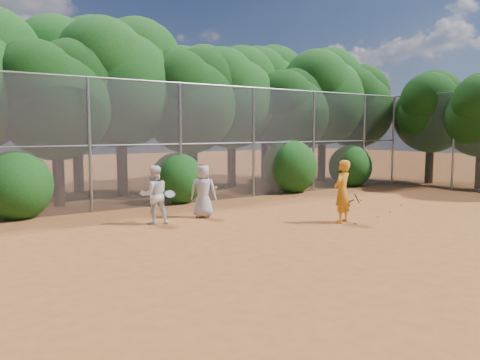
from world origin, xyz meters
TOP-DOWN VIEW (x-y plane):
  - ground at (0.00, 0.00)m, footprint 80.00×80.00m
  - fence_back at (-0.12, 6.00)m, footprint 20.05×0.09m
  - fence_side at (10.00, 3.00)m, footprint 0.09×6.09m
  - tree_2 at (-4.45, 7.83)m, footprint 3.99×3.47m
  - tree_3 at (-1.94, 8.84)m, footprint 4.89×4.26m
  - tree_4 at (0.55, 8.24)m, footprint 4.19×3.64m
  - tree_5 at (3.06, 9.04)m, footprint 4.51×3.92m
  - tree_6 at (5.55, 8.03)m, footprint 3.86×3.36m
  - tree_7 at (8.06, 8.64)m, footprint 4.77×4.14m
  - tree_8 at (10.05, 8.34)m, footprint 4.25×3.70m
  - tree_10 at (-2.93, 11.05)m, footprint 5.15×4.48m
  - tree_11 at (2.06, 10.64)m, footprint 4.64×4.03m
  - tree_12 at (6.56, 11.24)m, footprint 5.02×4.37m
  - tree_13 at (11.45, 5.03)m, footprint 3.86×3.36m
  - bush_0 at (-6.00, 6.30)m, footprint 2.00×2.00m
  - bush_1 at (-1.00, 6.30)m, footprint 1.80×1.80m
  - bush_2 at (4.00, 6.30)m, footprint 2.20×2.20m
  - bush_3 at (7.50, 6.30)m, footprint 1.90×1.90m
  - player_yellow at (1.01, 0.64)m, footprint 0.86×0.65m
  - player_teen at (-1.64, 3.41)m, footprint 0.87×0.83m
  - player_white at (-3.16, 3.31)m, footprint 0.91×0.83m
  - ball_0 at (3.33, 0.88)m, footprint 0.07×0.07m
  - ball_1 at (4.48, 3.01)m, footprint 0.07×0.07m
  - ball_2 at (2.36, 0.56)m, footprint 0.07×0.07m
  - ball_3 at (4.73, 1.54)m, footprint 0.07×0.07m
  - ball_4 at (1.14, 0.26)m, footprint 0.07×0.07m
  - ball_5 at (3.07, 4.81)m, footprint 0.07×0.07m

SIDE VIEW (x-z plane):
  - ground at x=0.00m, z-range 0.00..0.00m
  - ball_0 at x=3.33m, z-range 0.00..0.07m
  - ball_1 at x=4.48m, z-range 0.00..0.07m
  - ball_2 at x=2.36m, z-range 0.00..0.07m
  - ball_3 at x=4.73m, z-range 0.00..0.07m
  - ball_4 at x=1.14m, z-range 0.00..0.07m
  - ball_5 at x=3.07m, z-range 0.00..0.07m
  - player_teen at x=-1.64m, z-range 0.00..1.53m
  - player_white at x=-3.16m, z-range 0.00..1.54m
  - player_yellow at x=1.01m, z-range 0.00..1.67m
  - bush_1 at x=-1.00m, z-range 0.00..1.80m
  - bush_3 at x=7.50m, z-range 0.00..1.90m
  - bush_0 at x=-6.00m, z-range 0.00..2.00m
  - bush_2 at x=4.00m, z-range 0.00..2.20m
  - fence_side at x=10.00m, z-range 0.04..4.06m
  - fence_back at x=-0.12m, z-range 0.04..4.06m
  - tree_6 at x=5.55m, z-range 0.82..6.11m
  - tree_13 at x=11.45m, z-range 0.82..6.11m
  - tree_2 at x=-4.45m, z-range 0.85..6.32m
  - tree_4 at x=0.55m, z-range 0.89..6.62m
  - tree_8 at x=10.05m, z-range 0.91..6.73m
  - tree_5 at x=3.06m, z-range 0.96..7.13m
  - tree_11 at x=2.06m, z-range 0.99..7.34m
  - tree_7 at x=8.06m, z-range 1.02..7.54m
  - tree_3 at x=-1.94m, z-range 1.04..7.75m
  - tree_12 at x=6.56m, z-range 1.07..7.95m
  - tree_10 at x=-2.93m, z-range 1.10..8.16m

